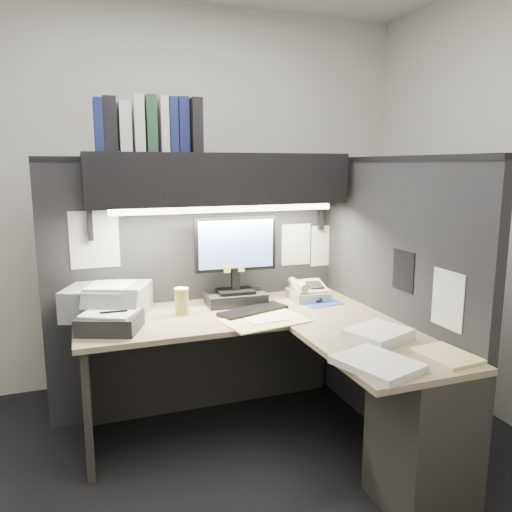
% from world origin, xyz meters
% --- Properties ---
extents(floor, '(3.50, 3.50, 0.00)m').
position_xyz_m(floor, '(0.00, 0.00, 0.00)').
color(floor, black).
rests_on(floor, ground).
extents(wall_back, '(3.50, 0.04, 2.70)m').
position_xyz_m(wall_back, '(0.00, 1.50, 1.35)').
color(wall_back, silver).
rests_on(wall_back, floor).
extents(wall_front, '(3.50, 0.04, 2.70)m').
position_xyz_m(wall_front, '(0.00, -1.50, 1.35)').
color(wall_front, silver).
rests_on(wall_front, floor).
extents(partition_back, '(1.90, 0.06, 1.60)m').
position_xyz_m(partition_back, '(0.03, 0.93, 0.80)').
color(partition_back, black).
rests_on(partition_back, floor).
extents(partition_right, '(0.06, 1.50, 1.60)m').
position_xyz_m(partition_right, '(0.98, 0.18, 0.80)').
color(partition_right, black).
rests_on(partition_right, floor).
extents(desk, '(1.70, 1.53, 0.73)m').
position_xyz_m(desk, '(0.43, -0.00, 0.44)').
color(desk, '#9A8662').
rests_on(desk, floor).
extents(overhead_shelf, '(1.55, 0.34, 0.30)m').
position_xyz_m(overhead_shelf, '(0.12, 0.75, 1.50)').
color(overhead_shelf, black).
rests_on(overhead_shelf, partition_back).
extents(task_light_tube, '(1.32, 0.04, 0.04)m').
position_xyz_m(task_light_tube, '(0.12, 0.61, 1.33)').
color(task_light_tube, white).
rests_on(task_light_tube, overhead_shelf).
extents(monitor, '(0.51, 0.24, 0.54)m').
position_xyz_m(monitor, '(0.21, 0.71, 0.95)').
color(monitor, black).
rests_on(monitor, desk).
extents(keyboard, '(0.45, 0.26, 0.02)m').
position_xyz_m(keyboard, '(0.25, 0.50, 0.74)').
color(keyboard, black).
rests_on(keyboard, desk).
extents(mousepad, '(0.26, 0.24, 0.00)m').
position_xyz_m(mousepad, '(0.72, 0.56, 0.73)').
color(mousepad, '#1B3B96').
rests_on(mousepad, desk).
extents(mouse, '(0.08, 0.11, 0.04)m').
position_xyz_m(mouse, '(0.71, 0.57, 0.75)').
color(mouse, black).
rests_on(mouse, mousepad).
extents(telephone, '(0.23, 0.24, 0.09)m').
position_xyz_m(telephone, '(0.68, 0.66, 0.78)').
color(telephone, '#B0AB88').
rests_on(telephone, desk).
extents(coffee_cup, '(0.09, 0.09, 0.15)m').
position_xyz_m(coffee_cup, '(-0.15, 0.61, 0.80)').
color(coffee_cup, '#B3AE47').
rests_on(coffee_cup, desk).
extents(printer, '(0.54, 0.50, 0.17)m').
position_xyz_m(printer, '(-0.55, 0.73, 0.82)').
color(printer, gray).
rests_on(printer, desk).
extents(notebook_stack, '(0.37, 0.34, 0.09)m').
position_xyz_m(notebook_stack, '(-0.56, 0.44, 0.77)').
color(notebook_stack, black).
rests_on(notebook_stack, desk).
extents(open_folder, '(0.49, 0.37, 0.01)m').
position_xyz_m(open_folder, '(0.25, 0.32, 0.73)').
color(open_folder, '#DACB7B').
rests_on(open_folder, desk).
extents(paper_stack_a, '(0.35, 0.32, 0.05)m').
position_xyz_m(paper_stack_a, '(0.67, -0.15, 0.76)').
color(paper_stack_a, white).
rests_on(paper_stack_a, desk).
extents(paper_stack_b, '(0.35, 0.39, 0.03)m').
position_xyz_m(paper_stack_b, '(0.48, -0.44, 0.75)').
color(paper_stack_b, white).
rests_on(paper_stack_b, desk).
extents(manila_stack, '(0.23, 0.28, 0.02)m').
position_xyz_m(manila_stack, '(0.84, -0.45, 0.74)').
color(manila_stack, '#DACB7B').
rests_on(manila_stack, desk).
extents(binder_row, '(0.58, 0.26, 0.31)m').
position_xyz_m(binder_row, '(-0.28, 0.75, 1.80)').
color(binder_row, navy).
rests_on(binder_row, overhead_shelf).
extents(pinned_papers, '(1.76, 1.31, 0.51)m').
position_xyz_m(pinned_papers, '(0.42, 0.56, 1.05)').
color(pinned_papers, white).
rests_on(pinned_papers, partition_back).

